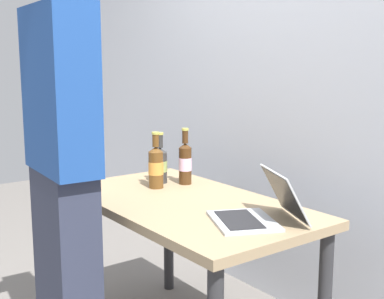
{
  "coord_description": "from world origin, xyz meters",
  "views": [
    {
      "loc": [
        1.89,
        -1.37,
        1.38
      ],
      "look_at": [
        0.05,
        0.0,
        0.99
      ],
      "focal_mm": 47.97,
      "sensor_mm": 36.0,
      "label": 1
    }
  ],
  "objects_px": {
    "laptop": "(259,210)",
    "beer_bottle_brown": "(185,162)",
    "beer_bottle_dark": "(156,166)",
    "person_figure": "(63,169)",
    "beer_bottle_amber": "(160,164)",
    "coffee_mug": "(87,178)"
  },
  "relations": [
    {
      "from": "laptop",
      "to": "beer_bottle_brown",
      "type": "bearing_deg",
      "value": 168.69
    },
    {
      "from": "beer_bottle_dark",
      "to": "person_figure",
      "type": "distance_m",
      "value": 0.61
    },
    {
      "from": "beer_bottle_amber",
      "to": "coffee_mug",
      "type": "height_order",
      "value": "beer_bottle_amber"
    },
    {
      "from": "beer_bottle_brown",
      "to": "beer_bottle_amber",
      "type": "bearing_deg",
      "value": -137.91
    },
    {
      "from": "person_figure",
      "to": "beer_bottle_dark",
      "type": "bearing_deg",
      "value": 107.97
    },
    {
      "from": "beer_bottle_amber",
      "to": "coffee_mug",
      "type": "relative_size",
      "value": 2.35
    },
    {
      "from": "laptop",
      "to": "beer_bottle_brown",
      "type": "height_order",
      "value": "beer_bottle_brown"
    },
    {
      "from": "beer_bottle_dark",
      "to": "beer_bottle_amber",
      "type": "xyz_separation_m",
      "value": [
        -0.08,
        0.08,
        -0.01
      ]
    },
    {
      "from": "beer_bottle_brown",
      "to": "coffee_mug",
      "type": "xyz_separation_m",
      "value": [
        -0.25,
        -0.45,
        -0.07
      ]
    },
    {
      "from": "laptop",
      "to": "beer_bottle_dark",
      "type": "distance_m",
      "value": 0.73
    },
    {
      "from": "person_figure",
      "to": "coffee_mug",
      "type": "distance_m",
      "value": 0.54
    },
    {
      "from": "laptop",
      "to": "person_figure",
      "type": "distance_m",
      "value": 0.83
    },
    {
      "from": "beer_bottle_brown",
      "to": "beer_bottle_dark",
      "type": "bearing_deg",
      "value": -96.96
    },
    {
      "from": "coffee_mug",
      "to": "beer_bottle_brown",
      "type": "bearing_deg",
      "value": 61.11
    },
    {
      "from": "beer_bottle_amber",
      "to": "person_figure",
      "type": "bearing_deg",
      "value": -67.76
    },
    {
      "from": "laptop",
      "to": "coffee_mug",
      "type": "relative_size",
      "value": 3.84
    },
    {
      "from": "laptop",
      "to": "person_figure",
      "type": "height_order",
      "value": "person_figure"
    },
    {
      "from": "beer_bottle_dark",
      "to": "beer_bottle_amber",
      "type": "height_order",
      "value": "beer_bottle_dark"
    },
    {
      "from": "beer_bottle_dark",
      "to": "beer_bottle_amber",
      "type": "bearing_deg",
      "value": 135.83
    },
    {
      "from": "beer_bottle_dark",
      "to": "coffee_mug",
      "type": "xyz_separation_m",
      "value": [
        -0.23,
        -0.28,
        -0.07
      ]
    },
    {
      "from": "beer_bottle_amber",
      "to": "person_figure",
      "type": "distance_m",
      "value": 0.72
    },
    {
      "from": "person_figure",
      "to": "coffee_mug",
      "type": "relative_size",
      "value": 15.89
    }
  ]
}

